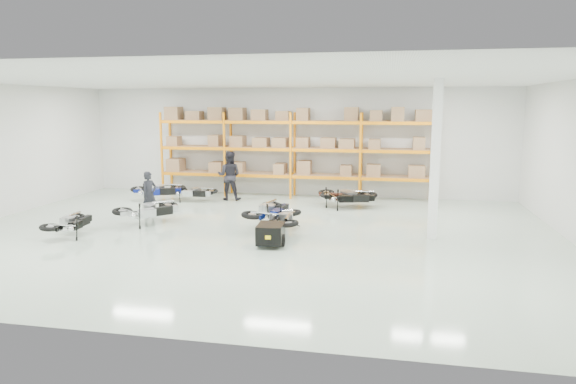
% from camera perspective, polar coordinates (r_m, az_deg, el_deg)
% --- Properties ---
extents(room, '(18.00, 18.00, 18.00)m').
position_cam_1_polar(room, '(14.96, -4.11, 3.73)').
color(room, '#AFC3B0').
rests_on(room, ground).
extents(pallet_rack, '(11.28, 0.98, 3.62)m').
position_cam_1_polar(pallet_rack, '(21.22, 0.52, 5.49)').
color(pallet_rack, orange).
rests_on(pallet_rack, ground).
extents(structural_column, '(0.25, 0.25, 4.50)m').
position_cam_1_polar(structural_column, '(14.98, 16.03, 3.39)').
color(structural_column, white).
rests_on(structural_column, ground).
extents(moto_blue_centre, '(1.26, 2.10, 1.28)m').
position_cam_1_polar(moto_blue_centre, '(16.18, -2.04, -1.70)').
color(moto_blue_centre, '#07134C').
rests_on(moto_blue_centre, ground).
extents(moto_silver_left, '(1.93, 2.03, 1.21)m').
position_cam_1_polar(moto_silver_left, '(17.07, -15.22, -1.55)').
color(moto_silver_left, '#ADB0B4').
rests_on(moto_silver_left, ground).
extents(moto_black_far_left, '(0.95, 1.72, 1.08)m').
position_cam_1_polar(moto_black_far_left, '(16.23, -23.07, -2.79)').
color(moto_black_far_left, black).
rests_on(moto_black_far_left, ground).
extents(moto_touring_right, '(1.10, 1.88, 1.16)m').
position_cam_1_polar(moto_touring_right, '(15.36, -0.59, -2.53)').
color(moto_touring_right, black).
rests_on(moto_touring_right, ground).
extents(trailer, '(0.77, 1.47, 0.61)m').
position_cam_1_polar(trailer, '(13.88, -1.94, -4.65)').
color(trailer, black).
rests_on(trailer, ground).
extents(moto_back_a, '(2.08, 1.59, 1.21)m').
position_cam_1_polar(moto_back_a, '(21.07, -14.23, 0.54)').
color(moto_back_a, navy).
rests_on(moto_back_a, ground).
extents(moto_back_b, '(1.58, 0.81, 1.01)m').
position_cam_1_polar(moto_back_b, '(20.72, -10.39, 0.27)').
color(moto_back_b, '#B1B7BB').
rests_on(moto_back_b, ground).
extents(moto_back_c, '(2.00, 1.31, 1.19)m').
position_cam_1_polar(moto_back_c, '(19.10, 6.89, -0.16)').
color(moto_back_c, black).
rests_on(moto_back_c, ground).
extents(moto_back_d, '(1.97, 1.27, 1.18)m').
position_cam_1_polar(moto_back_d, '(19.38, 6.19, -0.02)').
color(moto_back_d, '#3A130B').
rests_on(moto_back_d, ground).
extents(person_left, '(0.57, 0.67, 1.56)m').
position_cam_1_polar(person_left, '(18.15, -15.15, -0.24)').
color(person_left, black).
rests_on(person_left, ground).
extents(person_back, '(1.02, 0.83, 1.97)m').
position_cam_1_polar(person_back, '(20.78, -6.55, 1.81)').
color(person_back, black).
rests_on(person_back, ground).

